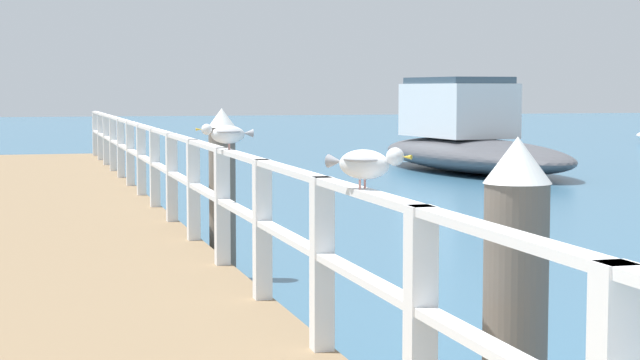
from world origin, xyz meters
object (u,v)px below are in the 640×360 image
(dock_piling_near, at_px, (515,344))
(seagull_background, at_px, (227,134))
(boat_2, at_px, (468,140))
(dock_piling_far, at_px, (222,194))
(seagull_foreground, at_px, (366,163))

(dock_piling_near, xyz_separation_m, seagull_background, (-0.39, 4.62, 0.73))
(boat_2, bearing_deg, dock_piling_near, -118.51)
(dock_piling_far, xyz_separation_m, seagull_background, (-0.39, -2.35, 0.73))
(seagull_foreground, relative_size, seagull_background, 0.80)
(dock_piling_near, relative_size, seagull_background, 3.79)
(seagull_foreground, bearing_deg, dock_piling_far, -136.02)
(seagull_background, distance_m, boat_2, 18.03)
(dock_piling_near, xyz_separation_m, boat_2, (8.51, 20.28, -0.15))
(dock_piling_far, bearing_deg, boat_2, 57.39)
(dock_piling_near, distance_m, seagull_background, 4.69)
(dock_piling_near, relative_size, dock_piling_far, 1.00)
(seagull_foreground, xyz_separation_m, boat_2, (8.88, 19.33, -0.88))
(seagull_foreground, xyz_separation_m, seagull_background, (-0.01, 3.68, 0.00))
(dock_piling_far, relative_size, seagull_foreground, 4.74)
(seagull_foreground, bearing_deg, boat_2, -157.15)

